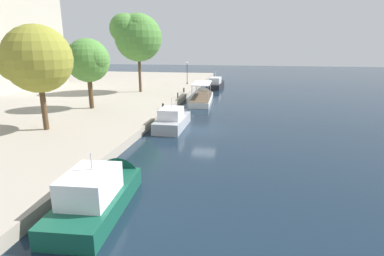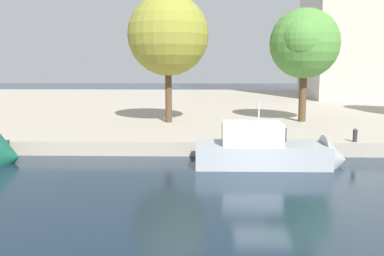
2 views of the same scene
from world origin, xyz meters
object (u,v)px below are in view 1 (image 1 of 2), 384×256
at_px(mooring_bollard_0, 184,90).
at_px(tour_boat_3, 202,99).
at_px(lamp_post, 187,70).
at_px(tree_1, 136,35).
at_px(mooring_bollard_1, 178,95).
at_px(tree_2, 34,59).
at_px(motor_yacht_4, 216,85).
at_px(tree_0, 89,60).
at_px(mooring_bollard_2, 163,106).
at_px(motor_yacht_2, 174,121).
at_px(motor_yacht_1, 101,194).

bearing_deg(mooring_bollard_0, tour_boat_3, -129.65).
height_order(lamp_post, tree_1, tree_1).
distance_m(mooring_bollard_1, tree_2, 23.22).
xyz_separation_m(motor_yacht_4, tree_0, (-28.92, 12.93, 6.36)).
bearing_deg(mooring_bollard_1, motor_yacht_4, -11.98).
xyz_separation_m(mooring_bollard_2, lamp_post, (26.28, 2.04, 2.61)).
bearing_deg(tour_boat_3, motor_yacht_2, 174.20).
height_order(motor_yacht_2, tree_1, tree_1).
height_order(motor_yacht_4, tree_1, tree_1).
bearing_deg(mooring_bollard_2, tree_1, 30.90).
distance_m(motor_yacht_4, tree_1, 21.09).
bearing_deg(motor_yacht_1, motor_yacht_2, -3.85).
distance_m(motor_yacht_4, lamp_post, 6.95).
bearing_deg(tree_1, mooring_bollard_0, -82.28).
bearing_deg(mooring_bollard_1, tree_2, 157.62).
height_order(motor_yacht_4, tree_0, tree_0).
relative_size(motor_yacht_1, tour_boat_3, 0.67).
bearing_deg(mooring_bollard_1, lamp_post, 6.33).
xyz_separation_m(motor_yacht_1, mooring_bollard_1, (31.69, 2.82, 0.58)).
bearing_deg(motor_yacht_1, mooring_bollard_1, 1.06).
bearing_deg(lamp_post, mooring_bollard_2, -175.56).
relative_size(mooring_bollard_1, mooring_bollard_2, 1.04).
xyz_separation_m(motor_yacht_2, mooring_bollard_1, (14.17, 2.77, 0.66)).
relative_size(mooring_bollard_2, tree_1, 0.06).
relative_size(motor_yacht_2, tour_boat_3, 0.61).
height_order(motor_yacht_2, tour_boat_3, motor_yacht_2).
height_order(motor_yacht_2, mooring_bollard_0, motor_yacht_2).
bearing_deg(mooring_bollard_2, tree_0, 96.21).
bearing_deg(motor_yacht_2, tour_boat_3, -2.19).
bearing_deg(motor_yacht_4, lamp_post, 107.78).
bearing_deg(tree_1, tour_boat_3, -99.80).
height_order(mooring_bollard_1, mooring_bollard_2, mooring_bollard_1).
xyz_separation_m(motor_yacht_4, tree_2, (-39.61, 12.53, 6.85)).
xyz_separation_m(motor_yacht_1, tour_boat_3, (34.30, -0.63, -0.39)).
distance_m(mooring_bollard_0, tree_0, 18.80).
height_order(tree_0, tree_2, tree_2).
distance_m(motor_yacht_2, mooring_bollard_1, 14.45).
distance_m(mooring_bollard_1, lamp_post, 17.57).
relative_size(motor_yacht_4, mooring_bollard_2, 12.81).
distance_m(motor_yacht_1, motor_yacht_4, 50.62).
xyz_separation_m(mooring_bollard_2, tree_2, (-11.68, 8.64, 6.22)).
bearing_deg(mooring_bollard_2, motor_yacht_1, -173.21).
bearing_deg(tree_0, mooring_bollard_0, -29.08).
bearing_deg(mooring_bollard_0, motor_yacht_4, -17.67).
height_order(tour_boat_3, motor_yacht_4, motor_yacht_4).
height_order(tree_0, tree_1, tree_1).
relative_size(motor_yacht_1, tree_1, 0.65).
xyz_separation_m(tour_boat_3, lamp_post, (14.66, 5.37, 3.55)).
xyz_separation_m(motor_yacht_4, tree_1, (-14.32, 12.04, 9.74)).
height_order(mooring_bollard_1, lamp_post, lamp_post).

